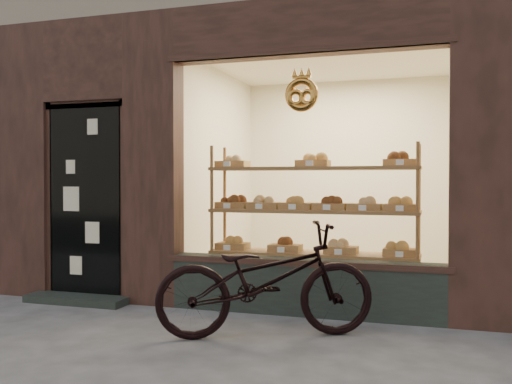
% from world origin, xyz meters
% --- Properties ---
extents(ground, '(90.00, 90.00, 0.00)m').
position_xyz_m(ground, '(0.00, 0.00, 0.00)').
color(ground, '#484848').
extents(display_shelf, '(2.20, 0.45, 1.70)m').
position_xyz_m(display_shelf, '(0.45, 2.55, 0.85)').
color(display_shelf, brown).
rests_on(display_shelf, ground).
extents(bicycle, '(1.95, 1.36, 0.97)m').
position_xyz_m(bicycle, '(0.32, 1.24, 0.49)').
color(bicycle, black).
rests_on(bicycle, ground).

